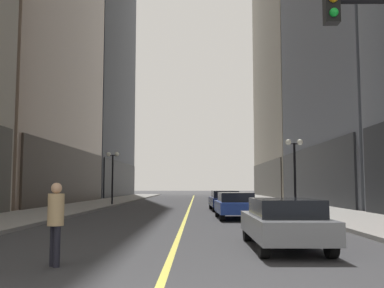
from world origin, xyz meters
TOP-DOWN VIEW (x-y plane):
  - ground_plane at (0.00, 35.00)m, footprint 200.00×200.00m
  - sidewalk_left at (-8.25, 35.00)m, footprint 4.50×78.00m
  - sidewalk_right at (8.25, 35.00)m, footprint 4.50×78.00m
  - lane_centre_stripe at (0.00, 35.00)m, footprint 0.16×70.00m
  - building_right_far at (17.64, 60.00)m, footprint 14.48×26.00m
  - car_grey at (2.92, 7.41)m, footprint 1.83×4.53m
  - car_blue at (2.50, 17.91)m, footprint 1.92×4.26m
  - car_navy at (2.41, 25.38)m, footprint 2.01×4.82m
  - pedestrian_in_tan_trench at (-2.33, 4.78)m, footprint 0.48×0.48m
  - street_lamp_left_far at (-6.40, 31.96)m, footprint 1.06×0.36m
  - street_lamp_right_mid at (6.40, 21.92)m, footprint 1.06×0.36m

SIDE VIEW (x-z plane):
  - ground_plane at x=0.00m, z-range 0.00..0.00m
  - lane_centre_stripe at x=0.00m, z-range 0.00..0.01m
  - sidewalk_left at x=-8.25m, z-range 0.00..0.15m
  - sidewalk_right at x=8.25m, z-range 0.00..0.15m
  - car_blue at x=2.50m, z-range 0.06..1.38m
  - car_grey at x=2.92m, z-range 0.06..1.38m
  - car_navy at x=2.41m, z-range 0.06..1.38m
  - pedestrian_in_tan_trench at x=-2.33m, z-range 0.15..1.87m
  - street_lamp_left_far at x=-6.40m, z-range 1.04..5.47m
  - street_lamp_right_mid at x=6.40m, z-range 1.04..5.47m
  - building_right_far at x=17.64m, z-range -0.07..45.40m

